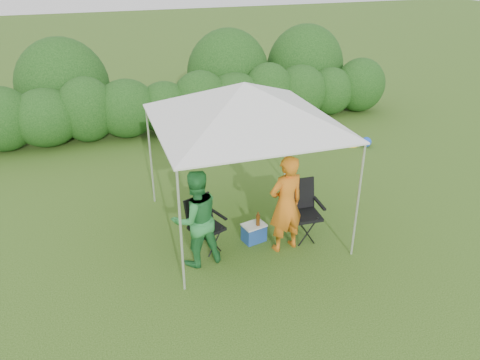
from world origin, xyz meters
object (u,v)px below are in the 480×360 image
object	(u,v)px
canopy	(244,103)
cooler	(254,232)
chair_right	(301,206)
woman	(196,219)
chair_left	(203,220)
man	(286,204)

from	to	relation	value
canopy	cooler	distance (m)	2.36
canopy	chair_right	size ratio (longest dim) A/B	2.87
chair_right	woman	bearing A→B (deg)	-170.28
canopy	chair_left	world-z (taller)	canopy
canopy	woman	world-z (taller)	canopy
chair_left	man	xyz separation A→B (m)	(1.35, -0.50, 0.36)
canopy	man	world-z (taller)	canopy
woman	cooler	bearing A→B (deg)	-173.60
chair_right	man	distance (m)	0.62
chair_left	man	world-z (taller)	man
chair_left	cooler	world-z (taller)	chair_left
chair_right	chair_left	bearing A→B (deg)	177.53
canopy	cooler	xyz separation A→B (m)	(0.01, -0.56, -2.29)
canopy	man	bearing A→B (deg)	-64.88
woman	cooler	world-z (taller)	woman
canopy	woman	size ratio (longest dim) A/B	1.80
chair_right	woman	xyz separation A→B (m)	(-2.02, -0.23, 0.25)
man	chair_left	bearing A→B (deg)	-30.24
chair_right	woman	size ratio (longest dim) A/B	0.63
man	woman	bearing A→B (deg)	-13.23
chair_left	cooler	size ratio (longest dim) A/B	2.04
canopy	man	xyz separation A→B (m)	(0.44, -0.95, -1.56)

